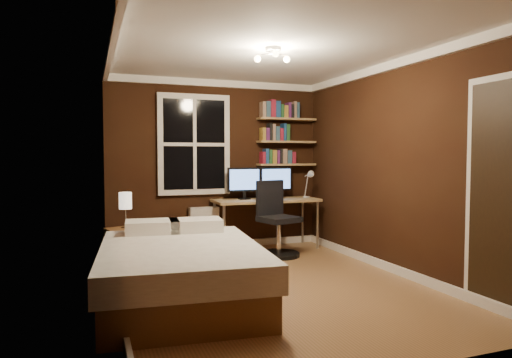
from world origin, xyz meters
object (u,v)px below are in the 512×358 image
object	(u,v)px
monitor_left	(244,183)
office_chair	(277,227)
desk	(266,203)
desk_lamp	(309,184)
bedside_lamp	(126,210)
nightstand	(126,250)
radiator	(204,229)
bed	(181,271)
monitor_right	(276,183)

from	to	relation	value
monitor_left	office_chair	world-z (taller)	monitor_left
desk	office_chair	bearing A→B (deg)	-94.09
desk_lamp	office_chair	bearing A→B (deg)	-150.56
monitor_left	desk_lamp	xyz separation A→B (m)	(0.97, -0.17, -0.01)
bedside_lamp	desk	world-z (taller)	bedside_lamp
nightstand	radiator	distance (m)	1.43
monitor_left	desk	bearing A→B (deg)	-13.86
radiator	desk	xyz separation A→B (m)	(0.90, -0.20, 0.37)
desk	monitor_left	distance (m)	0.44
bed	radiator	size ratio (longest dim) A/B	3.38
monitor_left	monitor_right	world-z (taller)	same
bedside_lamp	office_chair	xyz separation A→B (m)	(2.03, 0.15, -0.33)
desk_lamp	bed	bearing A→B (deg)	-140.41
nightstand	office_chair	distance (m)	2.04
nightstand	monitor_right	bearing A→B (deg)	0.44
office_chair	radiator	bearing A→B (deg)	126.83
radiator	bed	bearing A→B (deg)	-109.12
monitor_left	desk_lamp	bearing A→B (deg)	-9.82
monitor_right	bedside_lamp	bearing A→B (deg)	-162.45
monitor_right	office_chair	size ratio (longest dim) A/B	0.49
monitor_left	office_chair	distance (m)	0.85
radiator	desk_lamp	size ratio (longest dim) A/B	1.44
monitor_right	office_chair	distance (m)	0.83
desk	monitor_left	bearing A→B (deg)	166.14
bedside_lamp	desk_lamp	world-z (taller)	desk_lamp
bed	office_chair	bearing A→B (deg)	48.74
monitor_right	desk_lamp	xyz separation A→B (m)	(0.47, -0.17, -0.01)
bedside_lamp	bed	bearing A→B (deg)	-73.92
desk	office_chair	world-z (taller)	office_chair
bed	radiator	world-z (taller)	bed
monitor_right	office_chair	xyz separation A→B (m)	(-0.22, -0.56, -0.58)
bedside_lamp	office_chair	distance (m)	2.06
monitor_left	monitor_right	size ratio (longest dim) A/B	1.00
bedside_lamp	desk_lamp	distance (m)	2.78
nightstand	desk_lamp	world-z (taller)	desk_lamp
nightstand	bedside_lamp	distance (m)	0.48
office_chair	desk_lamp	bearing A→B (deg)	14.41
bed	monitor_left	distance (m)	2.58
desk	monitor_left	xyz separation A→B (m)	(-0.32, 0.08, 0.30)
desk	bed	bearing A→B (deg)	-129.65
desk_lamp	radiator	bearing A→B (deg)	169.44
nightstand	monitor_right	size ratio (longest dim) A/B	1.02
desk	desk_lamp	bearing A→B (deg)	-7.83
radiator	desk	world-z (taller)	desk
radiator	office_chair	distance (m)	1.10
bedside_lamp	radiator	xyz separation A→B (m)	(1.16, 0.83, -0.42)
bedside_lamp	monitor_right	size ratio (longest dim) A/B	0.85
office_chair	monitor_right	bearing A→B (deg)	53.14
desk_lamp	desk	bearing A→B (deg)	172.17
bed	radiator	bearing A→B (deg)	76.44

